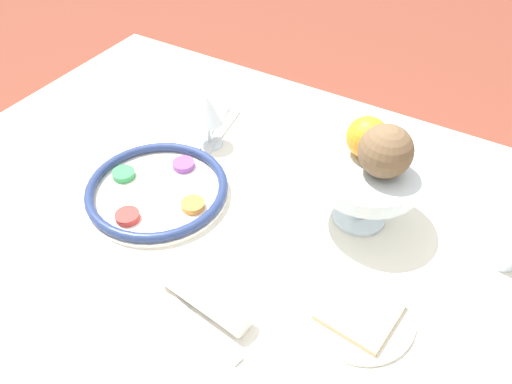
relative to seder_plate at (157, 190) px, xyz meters
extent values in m
cube|color=silver|center=(0.22, 0.02, -0.37)|extent=(1.52, 1.06, 0.71)
cylinder|color=white|center=(0.00, 0.00, -0.01)|extent=(0.30, 0.30, 0.01)
torus|color=navy|center=(0.00, 0.00, 0.00)|extent=(0.30, 0.30, 0.02)
cylinder|color=orange|center=(0.09, 0.00, 0.00)|extent=(0.05, 0.05, 0.01)
cylinder|color=#844299|center=(0.00, 0.09, 0.00)|extent=(0.05, 0.05, 0.01)
cylinder|color=#33934C|center=(-0.09, 0.00, 0.00)|extent=(0.05, 0.05, 0.01)
cylinder|color=red|center=(0.00, -0.09, 0.00)|extent=(0.05, 0.05, 0.01)
cylinder|color=silver|center=(-0.01, 0.20, -0.01)|extent=(0.06, 0.06, 0.00)
cylinder|color=silver|center=(-0.01, 0.20, 0.02)|extent=(0.01, 0.01, 0.06)
cone|color=silver|center=(-0.01, 0.20, 0.08)|extent=(0.07, 0.07, 0.07)
cylinder|color=silver|center=(0.39, 0.16, -0.01)|extent=(0.11, 0.11, 0.01)
cylinder|color=silver|center=(0.39, 0.16, 0.04)|extent=(0.03, 0.03, 0.09)
cylinder|color=silver|center=(0.39, 0.16, 0.10)|extent=(0.20, 0.20, 0.03)
sphere|color=orange|center=(0.37, 0.19, 0.16)|extent=(0.08, 0.08, 0.08)
sphere|color=brown|center=(0.42, 0.16, 0.17)|extent=(0.10, 0.10, 0.10)
cylinder|color=silver|center=(0.48, -0.06, -0.01)|extent=(0.19, 0.19, 0.01)
cube|color=#D1B784|center=(0.48, -0.06, 0.00)|extent=(0.13, 0.13, 0.01)
cylinder|color=white|center=(0.25, -0.18, 0.01)|extent=(0.18, 0.07, 0.04)
cylinder|color=silver|center=(0.66, 0.19, 0.02)|extent=(0.06, 0.06, 0.06)
cube|color=silver|center=(-0.04, 0.26, -0.01)|extent=(0.05, 0.19, 0.01)
cube|color=silver|center=(-0.01, 0.26, -0.01)|extent=(0.05, 0.19, 0.01)
cube|color=silver|center=(0.27, -0.22, -0.01)|extent=(0.17, 0.05, 0.01)
camera|label=1|loc=(0.57, -0.55, 0.72)|focal=35.00mm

